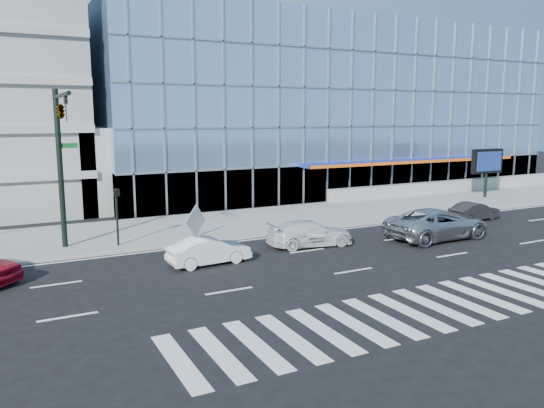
{
  "coord_description": "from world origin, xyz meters",
  "views": [
    {
      "loc": [
        -13.67,
        -22.64,
        6.84
      ],
      "look_at": [
        -0.49,
        3.0,
        2.03
      ],
      "focal_mm": 35.0,
      "sensor_mm": 36.0,
      "label": 1
    }
  ],
  "objects_px": {
    "tilted_panel": "(196,221)",
    "marquee_sign": "(487,162)",
    "white_suv": "(310,233)",
    "white_sedan": "(209,251)",
    "silver_suv": "(437,224)",
    "dark_sedan": "(474,211)",
    "traffic_signal": "(61,130)",
    "ped_signal_post": "(117,208)"
  },
  "relations": [
    {
      "from": "dark_sedan",
      "to": "tilted_panel",
      "type": "height_order",
      "value": "tilted_panel"
    },
    {
      "from": "dark_sedan",
      "to": "tilted_panel",
      "type": "xyz_separation_m",
      "value": [
        -18.13,
        3.2,
        0.46
      ]
    },
    {
      "from": "white_suv",
      "to": "traffic_signal",
      "type": "bearing_deg",
      "value": 79.73
    },
    {
      "from": "white_sedan",
      "to": "tilted_panel",
      "type": "relative_size",
      "value": 3.0
    },
    {
      "from": "traffic_signal",
      "to": "dark_sedan",
      "type": "height_order",
      "value": "traffic_signal"
    },
    {
      "from": "ped_signal_post",
      "to": "white_sedan",
      "type": "xyz_separation_m",
      "value": [
        3.16,
        -4.96,
        -1.5
      ]
    },
    {
      "from": "white_sedan",
      "to": "silver_suv",
      "type": "bearing_deg",
      "value": -98.51
    },
    {
      "from": "silver_suv",
      "to": "dark_sedan",
      "type": "distance_m",
      "value": 6.63
    },
    {
      "from": "ped_signal_post",
      "to": "tilted_panel",
      "type": "height_order",
      "value": "ped_signal_post"
    },
    {
      "from": "ped_signal_post",
      "to": "white_sedan",
      "type": "height_order",
      "value": "ped_signal_post"
    },
    {
      "from": "white_suv",
      "to": "ped_signal_post",
      "type": "bearing_deg",
      "value": 73.35
    },
    {
      "from": "ped_signal_post",
      "to": "white_sedan",
      "type": "bearing_deg",
      "value": -57.47
    },
    {
      "from": "silver_suv",
      "to": "white_sedan",
      "type": "height_order",
      "value": "silver_suv"
    },
    {
      "from": "tilted_panel",
      "to": "white_sedan",
      "type": "bearing_deg",
      "value": -137.06
    },
    {
      "from": "traffic_signal",
      "to": "dark_sedan",
      "type": "xyz_separation_m",
      "value": [
        24.89,
        -2.77,
        -5.56
      ]
    },
    {
      "from": "traffic_signal",
      "to": "tilted_panel",
      "type": "relative_size",
      "value": 6.15
    },
    {
      "from": "marquee_sign",
      "to": "white_suv",
      "type": "xyz_separation_m",
      "value": [
        -21.34,
        -7.14,
        -2.39
      ]
    },
    {
      "from": "marquee_sign",
      "to": "dark_sedan",
      "type": "relative_size",
      "value": 1.08
    },
    {
      "from": "traffic_signal",
      "to": "ped_signal_post",
      "type": "xyz_separation_m",
      "value": [
        2.5,
        0.37,
        -4.02
      ]
    },
    {
      "from": "white_sedan",
      "to": "ped_signal_post",
      "type": "bearing_deg",
      "value": 28.27
    },
    {
      "from": "marquee_sign",
      "to": "tilted_panel",
      "type": "xyz_separation_m",
      "value": [
        -26.24,
        -2.99,
        -2.0
      ]
    },
    {
      "from": "dark_sedan",
      "to": "silver_suv",
      "type": "bearing_deg",
      "value": 112.28
    },
    {
      "from": "white_sedan",
      "to": "white_suv",
      "type": "bearing_deg",
      "value": -86.0
    },
    {
      "from": "white_sedan",
      "to": "marquee_sign",
      "type": "bearing_deg",
      "value": -77.93
    },
    {
      "from": "white_suv",
      "to": "marquee_sign",
      "type": "bearing_deg",
      "value": -64.1
    },
    {
      "from": "marquee_sign",
      "to": "white_suv",
      "type": "bearing_deg",
      "value": -161.5
    },
    {
      "from": "tilted_panel",
      "to": "marquee_sign",
      "type": "bearing_deg",
      "value": -28.25
    },
    {
      "from": "ped_signal_post",
      "to": "marquee_sign",
      "type": "xyz_separation_m",
      "value": [
        30.5,
        3.05,
        0.93
      ]
    },
    {
      "from": "dark_sedan",
      "to": "ped_signal_post",
      "type": "bearing_deg",
      "value": 79.27
    },
    {
      "from": "traffic_signal",
      "to": "white_sedan",
      "type": "xyz_separation_m",
      "value": [
        5.66,
        -4.59,
        -5.52
      ]
    },
    {
      "from": "marquee_sign",
      "to": "white_sedan",
      "type": "relative_size",
      "value": 1.03
    },
    {
      "from": "dark_sedan",
      "to": "marquee_sign",
      "type": "bearing_deg",
      "value": -55.37
    },
    {
      "from": "ped_signal_post",
      "to": "marquee_sign",
      "type": "bearing_deg",
      "value": 5.71
    },
    {
      "from": "ped_signal_post",
      "to": "white_suv",
      "type": "height_order",
      "value": "ped_signal_post"
    },
    {
      "from": "ped_signal_post",
      "to": "dark_sedan",
      "type": "distance_m",
      "value": 22.66
    },
    {
      "from": "silver_suv",
      "to": "white_suv",
      "type": "bearing_deg",
      "value": 74.37
    },
    {
      "from": "ped_signal_post",
      "to": "marquee_sign",
      "type": "distance_m",
      "value": 30.67
    },
    {
      "from": "traffic_signal",
      "to": "silver_suv",
      "type": "xyz_separation_m",
      "value": [
        18.89,
        -5.57,
        -5.31
      ]
    },
    {
      "from": "ped_signal_post",
      "to": "tilted_panel",
      "type": "xyz_separation_m",
      "value": [
        4.26,
        0.06,
        -1.08
      ]
    },
    {
      "from": "dark_sedan",
      "to": "white_suv",
      "type": "bearing_deg",
      "value": 91.35
    },
    {
      "from": "white_suv",
      "to": "white_sedan",
      "type": "height_order",
      "value": "white_suv"
    },
    {
      "from": "silver_suv",
      "to": "tilted_panel",
      "type": "xyz_separation_m",
      "value": [
        -12.13,
        6.0,
        0.21
      ]
    }
  ]
}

